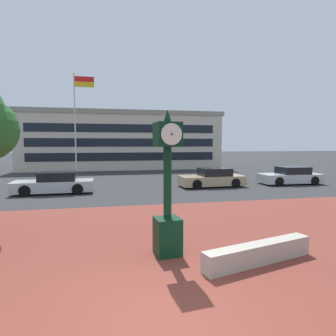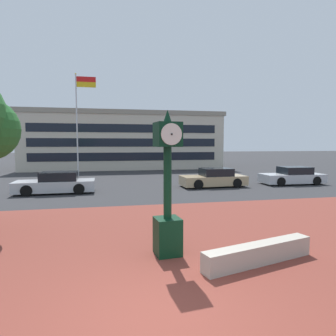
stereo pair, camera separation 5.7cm
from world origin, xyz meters
name	(u,v)px [view 1 (the left image)]	position (x,y,z in m)	size (l,w,h in m)	color
ground_plane	(159,319)	(0.00, 0.00, 0.00)	(200.00, 200.00, 0.00)	#2D2D30
plaza_brick_paving	(142,260)	(0.00, 2.53, 0.00)	(44.00, 13.06, 0.01)	brown
planter_wall	(259,253)	(2.83, 1.75, 0.25)	(3.20, 0.40, 0.50)	#ADA393
street_clock	(167,194)	(0.72, 2.77, 1.64)	(0.72, 0.75, 3.84)	black
car_street_near	(291,176)	(12.39, 14.20, 0.57)	(4.55, 1.99, 1.28)	#B7BABF
car_street_mid	(55,184)	(-3.98, 13.55, 0.57)	(4.63, 1.94, 1.28)	#B7BABF
car_street_far	(212,178)	(6.26, 14.15, 0.57)	(4.52, 2.03, 1.28)	tan
flagpole_primary	(77,115)	(-3.50, 22.92, 5.54)	(1.82, 0.14, 9.31)	silver
civic_building	(122,141)	(0.98, 32.45, 3.37)	(23.20, 10.42, 6.72)	beige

